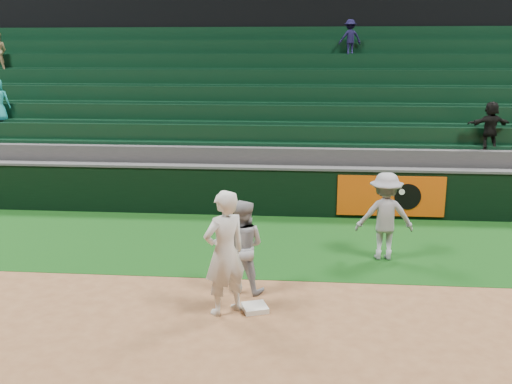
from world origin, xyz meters
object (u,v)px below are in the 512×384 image
(first_base, at_px, (255,308))
(baserunner, at_px, (242,246))
(first_baseman, at_px, (225,253))
(base_coach, at_px, (385,216))

(first_base, relative_size, baserunner, 0.23)
(first_base, relative_size, first_baseman, 0.19)
(baserunner, relative_size, base_coach, 0.93)
(baserunner, height_order, base_coach, base_coach)
(first_base, distance_m, first_baseman, 1.07)
(baserunner, xyz_separation_m, base_coach, (2.63, 1.82, 0.07))
(first_base, bearing_deg, baserunner, 110.63)
(first_baseman, xyz_separation_m, baserunner, (0.18, 0.86, -0.19))
(base_coach, bearing_deg, baserunner, 32.46)
(first_base, height_order, first_baseman, first_baseman)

